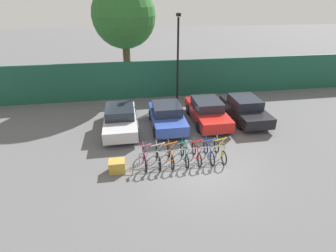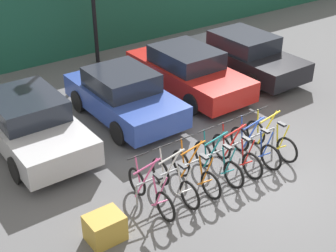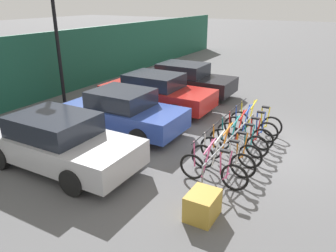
% 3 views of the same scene
% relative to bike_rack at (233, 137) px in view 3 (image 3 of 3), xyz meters
% --- Properties ---
extents(ground_plane, '(120.00, 120.00, 0.00)m').
position_rel_bike_rack_xyz_m(ground_plane, '(0.72, -0.68, -0.49)').
color(ground_plane, '#59595B').
extents(hoarding_wall, '(36.00, 0.16, 2.79)m').
position_rel_bike_rack_xyz_m(hoarding_wall, '(0.72, 8.82, 0.90)').
color(hoarding_wall, '#19513D').
rests_on(hoarding_wall, ground).
extents(bike_rack, '(4.15, 0.04, 0.57)m').
position_rel_bike_rack_xyz_m(bike_rack, '(0.00, 0.00, 0.00)').
color(bike_rack, gray).
rests_on(bike_rack, ground).
extents(bicycle_pink, '(0.68, 1.71, 1.05)m').
position_rel_bike_rack_xyz_m(bicycle_pink, '(-1.80, -0.15, -0.11)').
color(bicycle_pink, black).
rests_on(bicycle_pink, ground).
extents(bicycle_white, '(0.68, 1.71, 1.05)m').
position_rel_bike_rack_xyz_m(bicycle_white, '(-1.18, -0.15, -0.11)').
color(bicycle_white, black).
rests_on(bicycle_white, ground).
extents(bicycle_orange, '(0.68, 1.71, 1.05)m').
position_rel_bike_rack_xyz_m(bicycle_orange, '(-0.60, -0.15, -0.11)').
color(bicycle_orange, black).
rests_on(bicycle_orange, ground).
extents(bicycle_teal, '(0.68, 1.71, 1.05)m').
position_rel_bike_rack_xyz_m(bicycle_teal, '(0.06, -0.15, -0.11)').
color(bicycle_teal, black).
rests_on(bicycle_teal, ground).
extents(bicycle_red, '(0.68, 1.71, 1.05)m').
position_rel_bike_rack_xyz_m(bicycle_red, '(0.64, -0.15, -0.11)').
color(bicycle_red, black).
rests_on(bicycle_red, ground).
extents(bicycle_blue, '(0.68, 1.71, 1.05)m').
position_rel_bike_rack_xyz_m(bicycle_blue, '(1.25, -0.15, -0.11)').
color(bicycle_blue, black).
rests_on(bicycle_blue, ground).
extents(bicycle_yellow, '(0.68, 1.71, 1.05)m').
position_rel_bike_rack_xyz_m(bicycle_yellow, '(1.80, -0.15, -0.11)').
color(bicycle_yellow, black).
rests_on(bicycle_yellow, ground).
extents(car_silver, '(1.91, 4.34, 1.40)m').
position_rel_bike_rack_xyz_m(car_silver, '(-2.88, 3.66, 0.20)').
color(car_silver, '#B7B7BC').
rests_on(car_silver, ground).
extents(car_blue, '(1.91, 3.92, 1.40)m').
position_rel_bike_rack_xyz_m(car_blue, '(-0.17, 3.60, 0.20)').
color(car_blue, '#2D479E').
rests_on(car_blue, ground).
extents(car_red, '(1.91, 4.44, 1.40)m').
position_rel_bike_rack_xyz_m(car_red, '(2.37, 3.93, 0.20)').
color(car_red, red).
rests_on(car_red, ground).
extents(car_black, '(1.91, 4.39, 1.40)m').
position_rel_bike_rack_xyz_m(car_black, '(4.82, 3.92, 0.20)').
color(car_black, black).
rests_on(car_black, ground).
extents(lamp_post, '(0.24, 0.44, 6.03)m').
position_rel_bike_rack_xyz_m(lamp_post, '(1.28, 7.83, 2.88)').
color(lamp_post, black).
rests_on(lamp_post, ground).
extents(cargo_crate, '(0.70, 0.56, 0.55)m').
position_rel_bike_rack_xyz_m(cargo_crate, '(-3.07, -0.45, -0.22)').
color(cargo_crate, '#B28C33').
rests_on(cargo_crate, ground).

